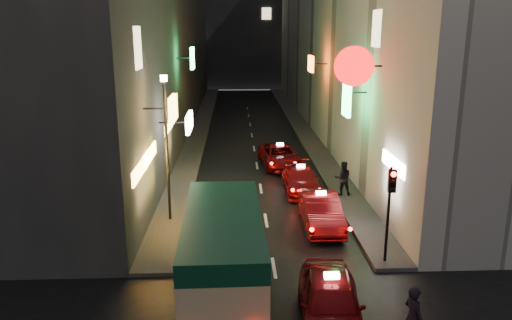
{
  "coord_description": "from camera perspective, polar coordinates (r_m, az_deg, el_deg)",
  "views": [
    {
      "loc": [
        -1.33,
        -7.55,
        8.26
      ],
      "look_at": [
        -0.44,
        13.0,
        2.77
      ],
      "focal_mm": 35.0,
      "sensor_mm": 36.0,
      "label": 1
    }
  ],
  "objects": [
    {
      "name": "building_left",
      "position": [
        42.09,
        -12.03,
        15.64
      ],
      "size": [
        7.55,
        52.0,
        18.0
      ],
      "color": "#3B3936",
      "rests_on": "ground"
    },
    {
      "name": "building_right",
      "position": [
        42.59,
        10.59,
        15.69
      ],
      "size": [
        8.06,
        52.0,
        18.0
      ],
      "color": "beige",
      "rests_on": "ground"
    },
    {
      "name": "building_far",
      "position": [
        73.61,
        -1.49,
        17.07
      ],
      "size": [
        30.0,
        10.0,
        22.0
      ],
      "primitive_type": "cube",
      "color": "#35363A",
      "rests_on": "ground"
    },
    {
      "name": "sidewalk_left",
      "position": [
        42.45,
        -6.37,
        3.73
      ],
      "size": [
        1.5,
        52.0,
        0.15
      ],
      "primitive_type": "cube",
      "color": "#4A4845",
      "rests_on": "ground"
    },
    {
      "name": "sidewalk_right",
      "position": [
        42.72,
        5.1,
        3.84
      ],
      "size": [
        1.5,
        52.0,
        0.15
      ],
      "primitive_type": "cube",
      "color": "#4A4845",
      "rests_on": "ground"
    },
    {
      "name": "minibus",
      "position": [
        15.46,
        -3.76,
        -9.8
      ],
      "size": [
        2.44,
        6.65,
        2.85
      ],
      "color": "#CEB781",
      "rests_on": "ground"
    },
    {
      "name": "taxi_near",
      "position": [
        14.69,
        8.54,
        -15.41
      ],
      "size": [
        2.78,
        5.71,
        1.93
      ],
      "color": "maroon",
      "rests_on": "ground"
    },
    {
      "name": "taxi_second",
      "position": [
        21.43,
        7.39,
        -5.48
      ],
      "size": [
        2.14,
        5.2,
        1.82
      ],
      "color": "maroon",
      "rests_on": "ground"
    },
    {
      "name": "taxi_third",
      "position": [
        25.92,
        5.11,
        -2.0
      ],
      "size": [
        1.9,
        4.6,
        1.63
      ],
      "color": "maroon",
      "rests_on": "ground"
    },
    {
      "name": "taxi_far",
      "position": [
        30.44,
        2.76,
        0.66
      ],
      "size": [
        2.49,
        4.97,
        1.69
      ],
      "color": "maroon",
      "rests_on": "ground"
    },
    {
      "name": "pedestrian_crossing",
      "position": [
        14.29,
        17.55,
        -16.38
      ],
      "size": [
        0.64,
        0.77,
        1.99
      ],
      "primitive_type": "imported",
      "rotation": [
        0.0,
        0.0,
        1.95
      ],
      "color": "black",
      "rests_on": "ground"
    },
    {
      "name": "pedestrian_sidewalk",
      "position": [
        25.12,
        9.9,
        -1.81
      ],
      "size": [
        0.76,
        0.5,
        1.94
      ],
      "primitive_type": "imported",
      "rotation": [
        0.0,
        0.0,
        3.07
      ],
      "color": "black",
      "rests_on": "sidewalk_right"
    },
    {
      "name": "traffic_light",
      "position": [
        17.78,
        15.14,
        -3.86
      ],
      "size": [
        0.26,
        0.43,
        3.5
      ],
      "color": "black",
      "rests_on": "sidewalk_right"
    },
    {
      "name": "lamp_post",
      "position": [
        21.24,
        -10.18,
        2.37
      ],
      "size": [
        0.28,
        0.28,
        6.22
      ],
      "color": "black",
      "rests_on": "sidewalk_left"
    }
  ]
}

